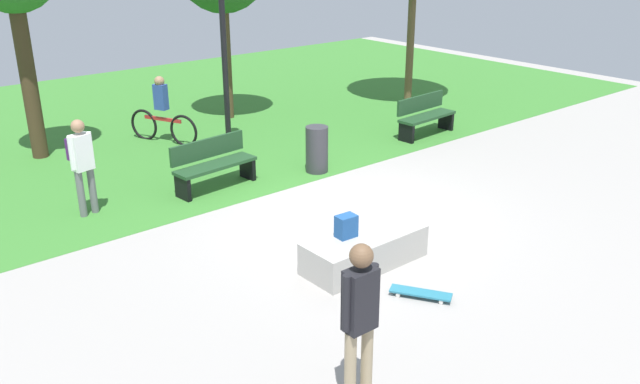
{
  "coord_description": "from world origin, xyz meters",
  "views": [
    {
      "loc": [
        -6.88,
        -7.45,
        4.46
      ],
      "look_at": [
        -1.01,
        -0.41,
        0.81
      ],
      "focal_mm": 37.21,
      "sensor_mm": 36.0,
      "label": 1
    }
  ],
  "objects_px": {
    "backpack_on_ledge": "(346,226)",
    "pedestrian_with_backpack": "(81,159)",
    "skateboard_by_ledge": "(421,293)",
    "park_bench_near_path": "(425,115)",
    "trash_bin": "(317,149)",
    "cyclist_on_bicycle": "(162,115)",
    "skater_performing_trick": "(360,312)",
    "park_bench_by_oak": "(213,163)",
    "lamp_post": "(223,22)",
    "concrete_ledge": "(365,250)"
  },
  "relations": [
    {
      "from": "trash_bin",
      "to": "backpack_on_ledge",
      "type": "bearing_deg",
      "value": -123.7
    },
    {
      "from": "backpack_on_ledge",
      "to": "skater_performing_trick",
      "type": "xyz_separation_m",
      "value": [
        -1.82,
        -2.22,
        0.41
      ]
    },
    {
      "from": "skateboard_by_ledge",
      "to": "pedestrian_with_backpack",
      "type": "distance_m",
      "value": 5.93
    },
    {
      "from": "skater_performing_trick",
      "to": "park_bench_near_path",
      "type": "bearing_deg",
      "value": 37.9
    },
    {
      "from": "park_bench_near_path",
      "to": "pedestrian_with_backpack",
      "type": "xyz_separation_m",
      "value": [
        -7.78,
        0.51,
        0.5
      ]
    },
    {
      "from": "skater_performing_trick",
      "to": "lamp_post",
      "type": "bearing_deg",
      "value": 66.23
    },
    {
      "from": "skateboard_by_ledge",
      "to": "lamp_post",
      "type": "bearing_deg",
      "value": 78.28
    },
    {
      "from": "concrete_ledge",
      "to": "backpack_on_ledge",
      "type": "relative_size",
      "value": 5.7
    },
    {
      "from": "concrete_ledge",
      "to": "lamp_post",
      "type": "relative_size",
      "value": 0.4
    },
    {
      "from": "concrete_ledge",
      "to": "pedestrian_with_backpack",
      "type": "bearing_deg",
      "value": 118.4
    },
    {
      "from": "backpack_on_ledge",
      "to": "skateboard_by_ledge",
      "type": "height_order",
      "value": "backpack_on_ledge"
    },
    {
      "from": "backpack_on_ledge",
      "to": "park_bench_near_path",
      "type": "relative_size",
      "value": 0.2
    },
    {
      "from": "trash_bin",
      "to": "park_bench_by_oak",
      "type": "bearing_deg",
      "value": 164.9
    },
    {
      "from": "park_bench_by_oak",
      "to": "lamp_post",
      "type": "height_order",
      "value": "lamp_post"
    },
    {
      "from": "backpack_on_ledge",
      "to": "pedestrian_with_backpack",
      "type": "relative_size",
      "value": 0.2
    },
    {
      "from": "concrete_ledge",
      "to": "skater_performing_trick",
      "type": "distance_m",
      "value": 3.05
    },
    {
      "from": "park_bench_near_path",
      "to": "cyclist_on_bicycle",
      "type": "bearing_deg",
      "value": 145.54
    },
    {
      "from": "concrete_ledge",
      "to": "park_bench_by_oak",
      "type": "bearing_deg",
      "value": 90.66
    },
    {
      "from": "park_bench_near_path",
      "to": "backpack_on_ledge",
      "type": "bearing_deg",
      "value": -147.44
    },
    {
      "from": "backpack_on_ledge",
      "to": "pedestrian_with_backpack",
      "type": "height_order",
      "value": "pedestrian_with_backpack"
    },
    {
      "from": "park_bench_near_path",
      "to": "pedestrian_with_backpack",
      "type": "bearing_deg",
      "value": 176.24
    },
    {
      "from": "backpack_on_ledge",
      "to": "park_bench_by_oak",
      "type": "distance_m",
      "value": 3.86
    },
    {
      "from": "backpack_on_ledge",
      "to": "park_bench_near_path",
      "type": "xyz_separation_m",
      "value": [
        5.71,
        3.65,
        -0.15
      ]
    },
    {
      "from": "backpack_on_ledge",
      "to": "cyclist_on_bicycle",
      "type": "height_order",
      "value": "cyclist_on_bicycle"
    },
    {
      "from": "trash_bin",
      "to": "pedestrian_with_backpack",
      "type": "bearing_deg",
      "value": 168.85
    },
    {
      "from": "backpack_on_ledge",
      "to": "trash_bin",
      "type": "bearing_deg",
      "value": -120.18
    },
    {
      "from": "concrete_ledge",
      "to": "park_bench_by_oak",
      "type": "xyz_separation_m",
      "value": [
        -0.05,
        3.98,
        0.25
      ]
    },
    {
      "from": "backpack_on_ledge",
      "to": "pedestrian_with_backpack",
      "type": "xyz_separation_m",
      "value": [
        -2.07,
        4.16,
        0.35
      ]
    },
    {
      "from": "pedestrian_with_backpack",
      "to": "cyclist_on_bicycle",
      "type": "bearing_deg",
      "value": 44.58
    },
    {
      "from": "backpack_on_ledge",
      "to": "park_bench_by_oak",
      "type": "bearing_deg",
      "value": -89.45
    },
    {
      "from": "pedestrian_with_backpack",
      "to": "lamp_post",
      "type": "bearing_deg",
      "value": 20.6
    },
    {
      "from": "park_bench_by_oak",
      "to": "pedestrian_with_backpack",
      "type": "bearing_deg",
      "value": 172.43
    },
    {
      "from": "backpack_on_ledge",
      "to": "concrete_ledge",
      "type": "bearing_deg",
      "value": 156.8
    },
    {
      "from": "concrete_ledge",
      "to": "cyclist_on_bicycle",
      "type": "height_order",
      "value": "cyclist_on_bicycle"
    },
    {
      "from": "concrete_ledge",
      "to": "park_bench_by_oak",
      "type": "height_order",
      "value": "park_bench_by_oak"
    },
    {
      "from": "park_bench_by_oak",
      "to": "lamp_post",
      "type": "distance_m",
      "value": 3.12
    },
    {
      "from": "trash_bin",
      "to": "cyclist_on_bicycle",
      "type": "relative_size",
      "value": 0.54
    },
    {
      "from": "backpack_on_ledge",
      "to": "cyclist_on_bicycle",
      "type": "distance_m",
      "value": 7.05
    },
    {
      "from": "skateboard_by_ledge",
      "to": "trash_bin",
      "type": "xyz_separation_m",
      "value": [
        2.03,
        4.57,
        0.39
      ]
    },
    {
      "from": "skater_performing_trick",
      "to": "park_bench_near_path",
      "type": "distance_m",
      "value": 9.56
    },
    {
      "from": "concrete_ledge",
      "to": "cyclist_on_bicycle",
      "type": "bearing_deg",
      "value": 85.4
    },
    {
      "from": "skater_performing_trick",
      "to": "trash_bin",
      "type": "bearing_deg",
      "value": 53.91
    },
    {
      "from": "skater_performing_trick",
      "to": "pedestrian_with_backpack",
      "type": "height_order",
      "value": "skater_performing_trick"
    },
    {
      "from": "skateboard_by_ledge",
      "to": "lamp_post",
      "type": "distance_m",
      "value": 7.42
    },
    {
      "from": "trash_bin",
      "to": "park_bench_near_path",
      "type": "bearing_deg",
      "value": 5.42
    },
    {
      "from": "park_bench_by_oak",
      "to": "skateboard_by_ledge",
      "type": "bearing_deg",
      "value": -90.2
    },
    {
      "from": "concrete_ledge",
      "to": "skater_performing_trick",
      "type": "height_order",
      "value": "skater_performing_trick"
    },
    {
      "from": "skateboard_by_ledge",
      "to": "park_bench_near_path",
      "type": "height_order",
      "value": "park_bench_near_path"
    },
    {
      "from": "backpack_on_ledge",
      "to": "cyclist_on_bicycle",
      "type": "relative_size",
      "value": 0.19
    },
    {
      "from": "cyclist_on_bicycle",
      "to": "concrete_ledge",
      "type": "bearing_deg",
      "value": -94.6
    }
  ]
}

